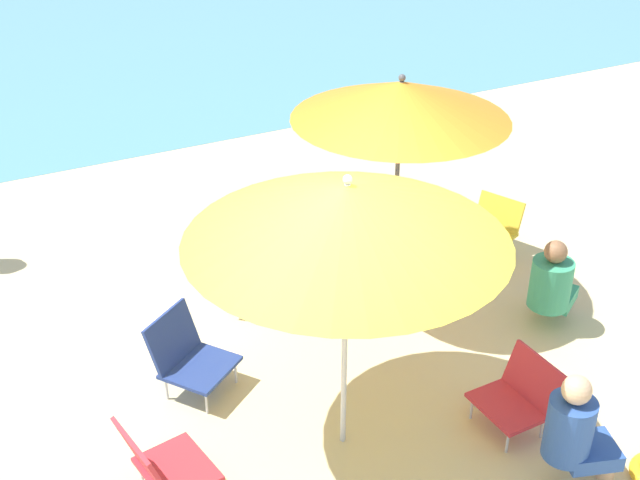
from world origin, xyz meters
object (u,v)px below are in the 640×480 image
beach_chair_a (285,222)px  beach_chair_c (188,354)px  beach_chair_b (519,394)px  umbrella_orange (401,100)px  person_a (264,274)px  person_b (552,284)px  beach_chair_e (161,465)px  beach_chair_d (491,227)px  umbrella_yellow (347,213)px  person_d (576,431)px

beach_chair_a → beach_chair_c: size_ratio=0.93×
beach_chair_a → beach_chair_b: (0.40, -3.20, -0.02)m
umbrella_orange → beach_chair_b: umbrella_orange is taller
person_a → person_b: (2.16, -1.30, -0.01)m
beach_chair_c → beach_chair_e: 1.17m
beach_chair_e → person_a: size_ratio=0.70×
beach_chair_d → person_a: person_a is taller
beach_chair_d → person_a: size_ratio=0.79×
umbrella_orange → beach_chair_d: umbrella_orange is taller
person_b → beach_chair_b: bearing=-172.0°
beach_chair_a → beach_chair_d: beach_chair_a is taller
beach_chair_b → beach_chair_d: beach_chair_d is taller
umbrella_yellow → beach_chair_c: 2.07m
umbrella_yellow → beach_chair_c: umbrella_yellow is taller
beach_chair_c → person_d: size_ratio=0.82×
beach_chair_d → person_b: 1.33m
beach_chair_a → person_a: (-0.69, -1.01, 0.13)m
beach_chair_c → beach_chair_e: bearing=-63.6°
umbrella_yellow → person_b: bearing=10.9°
person_a → person_d: 3.00m
umbrella_orange → beach_chair_b: (-0.09, -1.92, -1.65)m
beach_chair_b → person_a: person_a is taller
umbrella_yellow → person_b: size_ratio=2.46×
beach_chair_b → beach_chair_c: 2.55m
umbrella_yellow → beach_chair_a: bearing=72.9°
beach_chair_d → person_a: 2.51m
person_a → person_b: person_a is taller
beach_chair_c → person_d: (1.96, -2.18, 0.15)m
beach_chair_c → person_b: size_ratio=0.87×
beach_chair_a → person_d: bearing=-29.3°
beach_chair_c → beach_chair_b: bearing=17.3°
beach_chair_e → person_d: bearing=-34.1°
beach_chair_c → beach_chair_d: size_ratio=1.08×
umbrella_yellow → beach_chair_b: 2.08m
beach_chair_c → person_b: (3.10, -0.65, 0.11)m
beach_chair_b → person_d: size_ratio=0.60×
beach_chair_e → person_b: size_ratio=0.71×
beach_chair_a → beach_chair_e: size_ratio=1.13×
beach_chair_b → beach_chair_d: size_ratio=0.79×
person_b → beach_chair_c: bearing=136.3°
umbrella_orange → umbrella_yellow: bearing=-132.2°
beach_chair_b → person_a: size_ratio=0.63×
beach_chair_b → person_a: 2.45m
beach_chair_e → person_d: size_ratio=0.68×
beach_chair_e → person_b: (3.65, 0.37, 0.13)m
beach_chair_b → umbrella_orange: bearing=-93.9°
beach_chair_a → beach_chair_e: beach_chair_a is taller
beach_chair_b → person_d: person_d is taller
person_b → person_d: 1.91m
person_b → umbrella_yellow: bearing=159.2°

